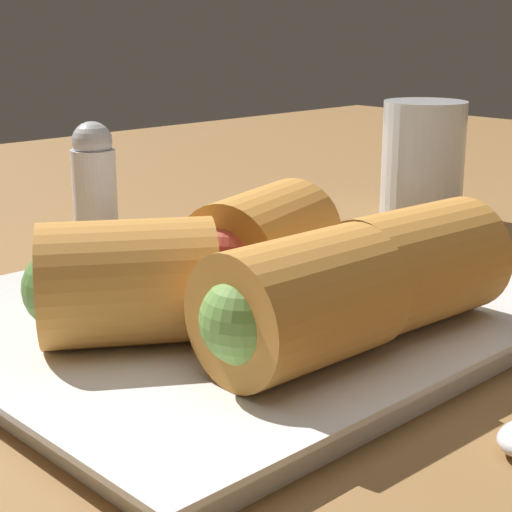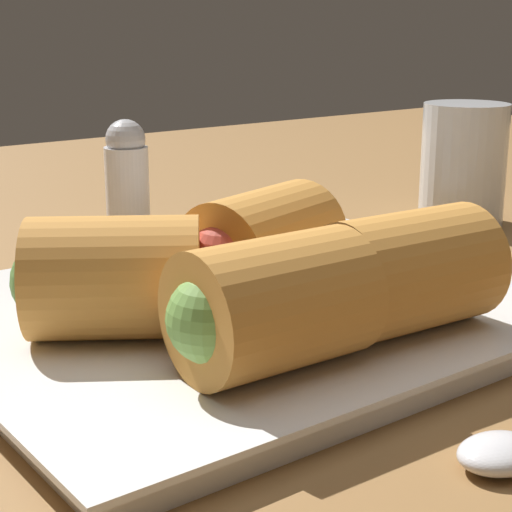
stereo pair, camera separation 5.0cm
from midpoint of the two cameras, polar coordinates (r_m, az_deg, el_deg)
name	(u,v)px [view 1 (the left image)]	position (r cm, az deg, el deg)	size (l,w,h in cm)	color
table_surface	(289,336)	(46.25, -0.88, -5.41)	(180.00, 140.00, 2.00)	olive
serving_plate	(256,311)	(44.86, -3.20, -3.72)	(31.98, 25.61, 1.50)	white
roll_front_left	(258,245)	(43.85, -3.16, 0.67)	(9.16, 7.55, 5.60)	#C68438
roll_front_right	(122,285)	(38.27, -12.66, -1.97)	(9.49, 8.91, 5.60)	#C68438
roll_back_left	(408,268)	(40.14, 6.65, -0.85)	(8.82, 6.09, 5.60)	#C68438
roll_back_right	(291,306)	(34.73, -1.78, -3.42)	(8.72, 5.81, 5.60)	#C68438
drinking_glass	(423,161)	(68.40, 9.02, 6.28)	(6.49, 6.49, 9.30)	silver
salt_shaker	(94,181)	(62.57, -13.02, 4.85)	(3.19, 3.19, 8.55)	silver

